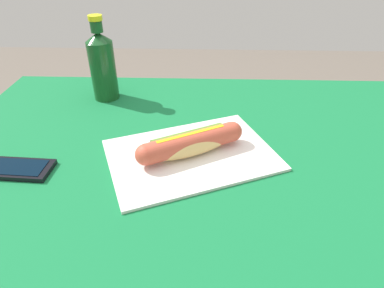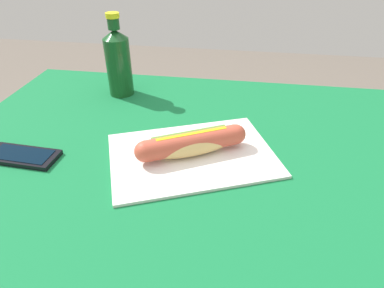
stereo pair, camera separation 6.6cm
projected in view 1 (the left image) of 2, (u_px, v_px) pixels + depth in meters
name	position (u px, v px, depth m)	size (l,w,h in m)	color
dining_table	(201.00, 213.00, 0.73)	(1.13, 0.87, 0.74)	brown
paper_wrapper	(192.00, 155.00, 0.68)	(0.33, 0.23, 0.01)	silver
hot_dog	(192.00, 143.00, 0.66)	(0.21, 0.13, 0.05)	#DBB26B
cell_phone	(15.00, 169.00, 0.64)	(0.15, 0.07, 0.01)	black
soda_bottle	(103.00, 65.00, 0.86)	(0.07, 0.07, 0.22)	#14471E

